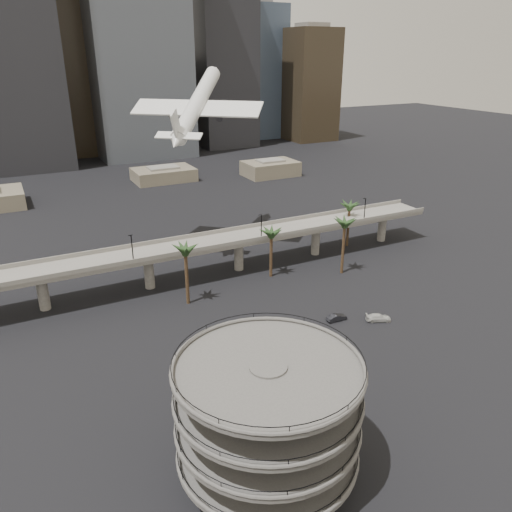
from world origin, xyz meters
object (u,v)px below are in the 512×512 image
parking_ramp (268,412)px  car_a (268,352)px  airborne_jet (197,104)px  car_c (378,318)px  car_b (337,317)px  overpass (195,249)px

parking_ramp → car_a: bearing=61.2°
airborne_jet → car_c: 66.55m
car_a → car_b: size_ratio=0.96×
overpass → car_a: (-0.17, -35.64, -6.66)m
parking_ramp → car_a: (12.83, 23.36, -9.16)m
parking_ramp → airborne_jet: 84.92m
airborne_jet → car_b: 62.12m
car_a → car_c: size_ratio=0.82×
car_a → car_c: 24.91m
parking_ramp → overpass: bearing=77.6°
car_a → car_b: (17.67, 4.44, 0.00)m
parking_ramp → car_b: size_ratio=5.37×
airborne_jet → car_a: airborne_jet is taller
car_c → overpass: bearing=59.6°
car_c → car_b: bearing=86.4°
car_b → overpass: bearing=31.5°
parking_ramp → car_b: (30.50, 27.80, -9.15)m
car_a → car_c: (24.90, 0.59, 0.03)m
airborne_jet → car_c: bearing=-123.5°
car_b → car_c: car_c is taller
overpass → airborne_jet: size_ratio=4.45×
overpass → car_a: 36.26m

